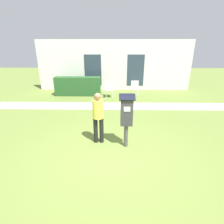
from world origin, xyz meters
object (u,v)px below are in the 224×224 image
at_px(outdoor_chair_left, 110,88).
at_px(outdoor_chair_middle, 135,87).
at_px(parking_meter, 127,115).
at_px(person_standing, 98,114).

distance_m(outdoor_chair_left, outdoor_chair_middle, 1.51).
distance_m(parking_meter, outdoor_chair_middle, 5.71).
xyz_separation_m(outdoor_chair_left, outdoor_chair_middle, (1.49, 0.24, 0.00)).
height_order(parking_meter, outdoor_chair_middle, parking_meter).
xyz_separation_m(parking_meter, person_standing, (-0.83, 0.22, -0.09)).
height_order(parking_meter, person_standing, parking_meter).
bearing_deg(outdoor_chair_left, person_standing, -76.05).
bearing_deg(outdoor_chair_middle, outdoor_chair_left, 178.94).
bearing_deg(person_standing, outdoor_chair_left, 66.20).
bearing_deg(person_standing, parking_meter, -36.90).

